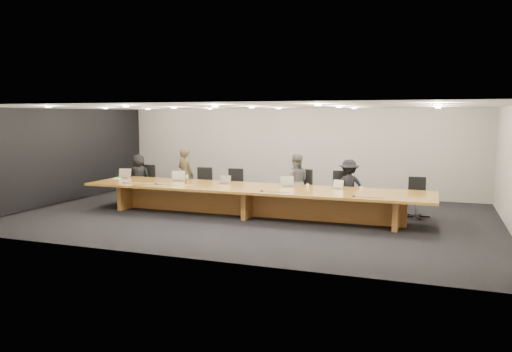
{
  "coord_description": "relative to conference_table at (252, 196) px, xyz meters",
  "views": [
    {
      "loc": [
        4.44,
        -11.82,
        2.57
      ],
      "look_at": [
        0.0,
        0.3,
        1.0
      ],
      "focal_mm": 35.0,
      "sensor_mm": 36.0,
      "label": 1
    }
  ],
  "objects": [
    {
      "name": "mic_center",
      "position": [
        0.47,
        -0.57,
        0.24
      ],
      "size": [
        0.14,
        0.14,
        0.03
      ],
      "primitive_type": "cone",
      "rotation": [
        0.0,
        0.0,
        0.29
      ],
      "color": "black",
      "rests_on": "conference_table"
    },
    {
      "name": "back_wall",
      "position": [
        0.0,
        4.0,
        0.88
      ],
      "size": [
        12.0,
        0.02,
        2.8
      ],
      "primitive_type": "cube",
      "color": "beige",
      "rests_on": "ground"
    },
    {
      "name": "person_c",
      "position": [
        0.82,
        1.22,
        0.24
      ],
      "size": [
        0.86,
        0.74,
        1.53
      ],
      "primitive_type": "imported",
      "rotation": [
        0.0,
        0.0,
        3.38
      ],
      "color": "#515153",
      "rests_on": "ground"
    },
    {
      "name": "paper_cup_far",
      "position": [
        2.71,
        0.36,
        0.28
      ],
      "size": [
        0.1,
        0.1,
        0.1
      ],
      "primitive_type": "cone",
      "rotation": [
        0.0,
        0.0,
        -0.21
      ],
      "color": "white",
      "rests_on": "conference_table"
    },
    {
      "name": "conference_table",
      "position": [
        0.0,
        0.0,
        0.0
      ],
      "size": [
        9.0,
        1.8,
        0.75
      ],
      "color": "#986421",
      "rests_on": "ground"
    },
    {
      "name": "laptop_b",
      "position": [
        -2.34,
        0.37,
        0.37
      ],
      "size": [
        0.44,
        0.38,
        0.29
      ],
      "primitive_type": null,
      "rotation": [
        0.0,
        0.0,
        0.38
      ],
      "color": "#BCB18F",
      "rests_on": "conference_table"
    },
    {
      "name": "chair_left",
      "position": [
        -1.97,
        1.17,
        0.02
      ],
      "size": [
        0.63,
        0.63,
        1.08
      ],
      "primitive_type": null,
      "rotation": [
        0.0,
        0.0,
        0.16
      ],
      "color": "black",
      "rests_on": "ground"
    },
    {
      "name": "water_bottle",
      "position": [
        -1.88,
        0.02,
        0.34
      ],
      "size": [
        0.09,
        0.09,
        0.23
      ],
      "primitive_type": "cylinder",
      "rotation": [
        0.0,
        0.0,
        -0.34
      ],
      "color": "silver",
      "rests_on": "conference_table"
    },
    {
      "name": "ground",
      "position": [
        0.0,
        0.0,
        -0.52
      ],
      "size": [
        12.0,
        12.0,
        0.0
      ],
      "primitive_type": "plane",
      "color": "black",
      "rests_on": "ground"
    },
    {
      "name": "lime_gadget",
      "position": [
        -4.25,
        0.25,
        0.26
      ],
      "size": [
        0.15,
        0.09,
        0.02
      ],
      "primitive_type": "cube",
      "rotation": [
        0.0,
        0.0,
        0.07
      ],
      "color": "#52CA36",
      "rests_on": "notepad"
    },
    {
      "name": "chair_right",
      "position": [
        2.06,
        1.25,
        0.04
      ],
      "size": [
        0.65,
        0.65,
        1.12
      ],
      "primitive_type": null,
      "rotation": [
        0.0,
        0.0,
        0.16
      ],
      "color": "black",
      "rests_on": "ground"
    },
    {
      "name": "mic_right",
      "position": [
        2.68,
        -0.6,
        0.24
      ],
      "size": [
        0.12,
        0.12,
        0.03
      ],
      "primitive_type": "cone",
      "rotation": [
        0.0,
        0.0,
        -0.09
      ],
      "color": "black",
      "rests_on": "conference_table"
    },
    {
      "name": "laptop_a",
      "position": [
        -4.14,
        0.38,
        0.37
      ],
      "size": [
        0.41,
        0.34,
        0.29
      ],
      "primitive_type": null,
      "rotation": [
        0.0,
        0.0,
        0.23
      ],
      "color": "tan",
      "rests_on": "conference_table"
    },
    {
      "name": "paper_cup_near",
      "position": [
        1.36,
        0.4,
        0.28
      ],
      "size": [
        0.09,
        0.09,
        0.09
      ],
      "primitive_type": "cone",
      "rotation": [
        0.0,
        0.0,
        -0.19
      ],
      "color": "white",
      "rests_on": "conference_table"
    },
    {
      "name": "left_wall_panel",
      "position": [
        -5.94,
        0.0,
        0.85
      ],
      "size": [
        0.08,
        7.84,
        2.74
      ],
      "primitive_type": "cube",
      "color": "black",
      "rests_on": "ground"
    },
    {
      "name": "amber_mug",
      "position": [
        -1.89,
        -0.01,
        0.28
      ],
      "size": [
        0.1,
        0.1,
        0.1
      ],
      "primitive_type": "cylinder",
      "rotation": [
        0.0,
        0.0,
        0.39
      ],
      "color": "brown",
      "rests_on": "conference_table"
    },
    {
      "name": "mic_left",
      "position": [
        -2.59,
        -0.39,
        0.24
      ],
      "size": [
        0.13,
        0.13,
        0.03
      ],
      "primitive_type": "cone",
      "rotation": [
        0.0,
        0.0,
        0.3
      ],
      "color": "black",
      "rests_on": "conference_table"
    },
    {
      "name": "laptop_d",
      "position": [
        0.84,
        0.37,
        0.37
      ],
      "size": [
        0.42,
        0.38,
        0.27
      ],
      "primitive_type": null,
      "rotation": [
        0.0,
        0.0,
        0.43
      ],
      "color": "tan",
      "rests_on": "conference_table"
    },
    {
      "name": "laptop_e",
      "position": [
        2.09,
        0.41,
        0.34
      ],
      "size": [
        0.35,
        0.3,
        0.23
      ],
      "primitive_type": null,
      "rotation": [
        0.0,
        0.0,
        -0.37
      ],
      "color": "beige",
      "rests_on": "conference_table"
    },
    {
      "name": "chair_mid_left",
      "position": [
        -1.03,
        1.25,
        0.01
      ],
      "size": [
        0.59,
        0.59,
        1.07
      ],
      "primitive_type": null,
      "rotation": [
        0.0,
        0.0,
        0.09
      ],
      "color": "black",
      "rests_on": "ground"
    },
    {
      "name": "chair_far_right",
      "position": [
        3.98,
        1.24,
        -0.0
      ],
      "size": [
        0.54,
        0.54,
        1.04
      ],
      "primitive_type": null,
      "rotation": [
        0.0,
        0.0,
        0.03
      ],
      "color": "black",
      "rests_on": "ground"
    },
    {
      "name": "notepad",
      "position": [
        -4.24,
        0.25,
        0.24
      ],
      "size": [
        0.26,
        0.22,
        0.01
      ],
      "primitive_type": "cube",
      "rotation": [
        0.0,
        0.0,
        -0.11
      ],
      "color": "white",
      "rests_on": "conference_table"
    },
    {
      "name": "laptop_c",
      "position": [
        -0.9,
        0.31,
        0.34
      ],
      "size": [
        0.31,
        0.25,
        0.23
      ],
      "primitive_type": null,
      "rotation": [
        0.0,
        0.0,
        0.14
      ],
      "color": "tan",
      "rests_on": "conference_table"
    },
    {
      "name": "person_a",
      "position": [
        -4.15,
        1.19,
        0.17
      ],
      "size": [
        0.75,
        0.56,
        1.39
      ],
      "primitive_type": "imported",
      "rotation": [
        0.0,
        0.0,
        3.33
      ],
      "color": "black",
      "rests_on": "ground"
    },
    {
      "name": "av_box",
      "position": [
        -3.45,
        -0.45,
        0.25
      ],
      "size": [
        0.23,
        0.18,
        0.03
      ],
      "primitive_type": "cube",
      "rotation": [
        0.0,
        0.0,
        0.08
      ],
      "color": "#ADACB1",
      "rests_on": "conference_table"
    },
    {
      "name": "person_b",
      "position": [
        -2.59,
        1.28,
        0.3
      ],
      "size": [
        0.69,
        0.56,
        1.63
      ],
      "primitive_type": "imported",
      "rotation": [
        0.0,
        0.0,
        2.82
      ],
      "color": "#3F3622",
      "rests_on": "ground"
    },
    {
      "name": "chair_mid_right",
      "position": [
        0.99,
        1.16,
        0.05
      ],
      "size": [
        0.64,
        0.64,
        1.13
      ],
      "primitive_type": null,
      "rotation": [
        0.0,
        0.0,
        -0.11
      ],
      "color": "black",
      "rests_on": "ground"
    },
    {
      "name": "person_d",
      "position": [
        2.26,
        1.26,
        0.19
      ],
      "size": [
        1.03,
        0.77,
        1.42
      ],
      "primitive_type": "imported",
      "rotation": [
        0.0,
        0.0,
        3.44
      ],
      "color": "black",
      "rests_on": "ground"
    },
    {
      "name": "chair_far_left",
      "position": [
        -3.98,
        1.24,
        0.02
      ],
      "size": [
        0.57,
        0.57,
        1.08
      ],
      "primitive_type": null,
      "rotation": [
        0.0,
        0.0,
        -0.03
      ],
      "color": "black",
      "rests_on": "ground"
    }
  ]
}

